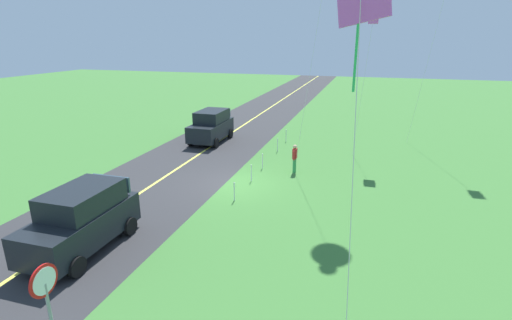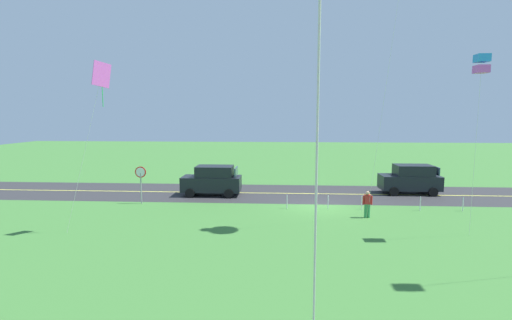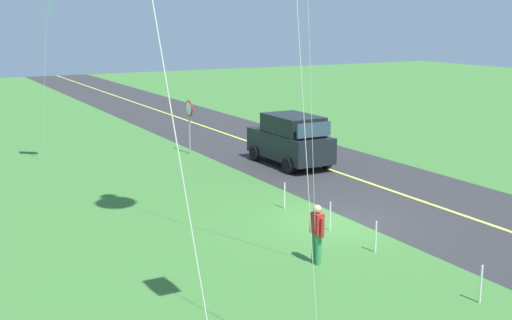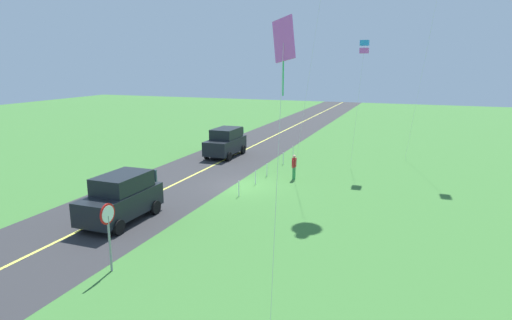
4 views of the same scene
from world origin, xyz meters
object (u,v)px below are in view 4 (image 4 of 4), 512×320
at_px(kite_pink_drift, 283,45).
at_px(person_adult_near, 294,166).
at_px(stop_sign, 108,224).
at_px(kite_green_far, 364,47).
at_px(car_suv_foreground, 121,197).
at_px(car_parked_west_near, 226,142).

bearing_deg(kite_pink_drift, person_adult_near, -165.90).
bearing_deg(stop_sign, kite_green_far, 161.71).
distance_m(car_suv_foreground, kite_pink_drift, 11.96).
bearing_deg(car_parked_west_near, car_suv_foreground, 5.68).
relative_size(person_adult_near, kite_pink_drift, 0.18).
bearing_deg(car_parked_west_near, kite_green_far, 85.80).
xyz_separation_m(car_suv_foreground, kite_green_far, (-14.35, 9.10, 7.22)).
distance_m(stop_sign, kite_green_far, 20.83).
bearing_deg(car_suv_foreground, stop_sign, 33.23).
relative_size(car_parked_west_near, person_adult_near, 2.75).
relative_size(car_suv_foreground, stop_sign, 1.72).
distance_m(car_parked_west_near, kite_green_far, 12.85).
height_order(car_suv_foreground, kite_pink_drift, kite_pink_drift).
xyz_separation_m(person_adult_near, kite_pink_drift, (14.05, 3.53, 7.02)).
distance_m(person_adult_near, kite_green_far, 9.27).
bearing_deg(stop_sign, car_parked_west_near, -167.31).
height_order(car_parked_west_near, kite_green_far, kite_green_far).
bearing_deg(kite_green_far, car_suv_foreground, -32.39).
height_order(car_suv_foreground, person_adult_near, car_suv_foreground).
relative_size(stop_sign, person_adult_near, 1.60).
distance_m(car_parked_west_near, person_adult_near, 8.63).
distance_m(car_parked_west_near, kite_pink_drift, 22.75).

